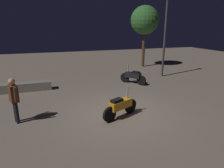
{
  "coord_description": "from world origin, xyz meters",
  "views": [
    {
      "loc": [
        -2.51,
        -6.54,
        3.24
      ],
      "look_at": [
        -0.12,
        0.62,
        1.0
      ],
      "focal_mm": 31.21,
      "sensor_mm": 36.0,
      "label": 1
    }
  ],
  "objects_px": {
    "motorcycle_orange_foreground": "(121,106)",
    "motorcycle_black_parked_left": "(133,76)",
    "streetlamp_near": "(166,26)",
    "person_rider_beside": "(14,97)"
  },
  "relations": [
    {
      "from": "motorcycle_orange_foreground",
      "to": "motorcycle_black_parked_left",
      "type": "relative_size",
      "value": 1.11
    },
    {
      "from": "motorcycle_black_parked_left",
      "to": "streetlamp_near",
      "type": "bearing_deg",
      "value": -105.22
    },
    {
      "from": "motorcycle_orange_foreground",
      "to": "person_rider_beside",
      "type": "distance_m",
      "value": 3.69
    },
    {
      "from": "person_rider_beside",
      "to": "motorcycle_black_parked_left",
      "type": "bearing_deg",
      "value": -174.61
    },
    {
      "from": "streetlamp_near",
      "to": "motorcycle_black_parked_left",
      "type": "bearing_deg",
      "value": -158.74
    },
    {
      "from": "motorcycle_orange_foreground",
      "to": "motorcycle_black_parked_left",
      "type": "height_order",
      "value": "same"
    },
    {
      "from": "motorcycle_orange_foreground",
      "to": "person_rider_beside",
      "type": "height_order",
      "value": "person_rider_beside"
    },
    {
      "from": "motorcycle_black_parked_left",
      "to": "person_rider_beside",
      "type": "distance_m",
      "value": 6.66
    },
    {
      "from": "person_rider_beside",
      "to": "streetlamp_near",
      "type": "height_order",
      "value": "streetlamp_near"
    },
    {
      "from": "streetlamp_near",
      "to": "motorcycle_orange_foreground",
      "type": "bearing_deg",
      "value": -134.82
    }
  ]
}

